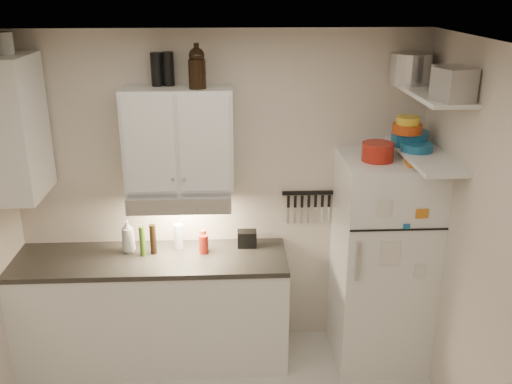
{
  "coord_description": "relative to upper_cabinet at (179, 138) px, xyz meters",
  "views": [
    {
      "loc": [
        0.07,
        -2.78,
        2.9
      ],
      "look_at": [
        0.25,
        0.9,
        1.55
      ],
      "focal_mm": 40.0,
      "sensor_mm": 36.0,
      "label": 1
    }
  ],
  "objects": [
    {
      "name": "bowl_orange",
      "position": [
        1.66,
        -0.15,
        0.09
      ],
      "size": [
        0.22,
        0.22,
        0.06
      ],
      "primitive_type": "cylinder",
      "color": "#BE4211",
      "rests_on": "bowl_teal"
    },
    {
      "name": "shelf_hi",
      "position": [
        1.75,
        -0.31,
        0.38
      ],
      "size": [
        0.3,
        0.95,
        0.03
      ],
      "primitive_type": "cube",
      "color": "white",
      "rests_on": "right_wall"
    },
    {
      "name": "fridge",
      "position": [
        1.55,
        -0.18,
        -0.98
      ],
      "size": [
        0.7,
        0.68,
        1.7
      ],
      "primitive_type": "cube",
      "color": "white",
      "rests_on": "floor"
    },
    {
      "name": "base_cabinet",
      "position": [
        -0.25,
        -0.14,
        -1.39
      ],
      "size": [
        2.1,
        0.6,
        0.88
      ],
      "primitive_type": "cube",
      "color": "white",
      "rests_on": "floor"
    },
    {
      "name": "bowl_teal",
      "position": [
        1.7,
        -0.09,
        0.0
      ],
      "size": [
        0.27,
        0.27,
        0.11
      ],
      "primitive_type": "cylinder",
      "color": "#175A83",
      "rests_on": "shelf_lo"
    },
    {
      "name": "clear_bottle",
      "position": [
        -0.04,
        0.01,
        -0.8
      ],
      "size": [
        0.09,
        0.09,
        0.21
      ],
      "primitive_type": "cylinder",
      "rotation": [
        0.0,
        0.0,
        -0.37
      ],
      "color": "silver",
      "rests_on": "countertop"
    },
    {
      "name": "growler_a",
      "position": [
        0.15,
        -0.05,
        0.52
      ],
      "size": [
        0.16,
        0.16,
        0.29
      ],
      "primitive_type": null,
      "rotation": [
        0.0,
        0.0,
        -0.41
      ],
      "color": "black",
      "rests_on": "upper_cabinet"
    },
    {
      "name": "growler_b",
      "position": [
        0.16,
        0.0,
        0.5
      ],
      "size": [
        0.13,
        0.13,
        0.24
      ],
      "primitive_type": null,
      "rotation": [
        0.0,
        0.0,
        -0.42
      ],
      "color": "black",
      "rests_on": "upper_cabinet"
    },
    {
      "name": "back_wall",
      "position": [
        0.3,
        0.18,
        -0.53
      ],
      "size": [
        3.2,
        0.02,
        2.6
      ],
      "primitive_type": "cube",
      "color": "beige",
      "rests_on": "ground"
    },
    {
      "name": "knife_strip",
      "position": [
        1.0,
        0.15,
        -0.51
      ],
      "size": [
        0.42,
        0.02,
        0.03
      ],
      "primitive_type": "cube",
      "color": "black",
      "rests_on": "back_wall"
    },
    {
      "name": "red_jar",
      "position": [
        0.16,
        -0.08,
        -0.83
      ],
      "size": [
        0.09,
        0.09,
        0.15
      ],
      "primitive_type": "cylinder",
      "rotation": [
        0.0,
        0.0,
        0.35
      ],
      "color": "#A51E13",
      "rests_on": "countertop"
    },
    {
      "name": "spice_jar",
      "position": [
        1.65,
        -0.25,
        -0.07
      ],
      "size": [
        0.07,
        0.07,
        0.1
      ],
      "primitive_type": "cylinder",
      "rotation": [
        0.0,
        0.0,
        -0.19
      ],
      "color": "silver",
      "rests_on": "fridge"
    },
    {
      "name": "oil_bottle",
      "position": [
        -0.31,
        -0.1,
        -0.78
      ],
      "size": [
        0.05,
        0.05,
        0.24
      ],
      "primitive_type": "cylinder",
      "rotation": [
        0.0,
        0.0,
        0.1
      ],
      "color": "#3E6419",
      "rests_on": "countertop"
    },
    {
      "name": "thermos_b",
      "position": [
        -0.14,
        0.07,
        0.49
      ],
      "size": [
        0.1,
        0.1,
        0.24
      ],
      "primitive_type": "cylinder",
      "rotation": [
        0.0,
        0.0,
        -0.31
      ],
      "color": "black",
      "rests_on": "upper_cabinet"
    },
    {
      "name": "stock_pot",
      "position": [
        1.69,
        -0.01,
        0.5
      ],
      "size": [
        0.38,
        0.38,
        0.22
      ],
      "primitive_type": "cylinder",
      "rotation": [
        0.0,
        0.0,
        0.3
      ],
      "color": "silver",
      "rests_on": "shelf_hi"
    },
    {
      "name": "side_cabinet",
      "position": [
        -1.14,
        -0.14,
        0.12
      ],
      "size": [
        0.33,
        0.55,
        1.0
      ],
      "primitive_type": "cube",
      "color": "white",
      "rests_on": "left_wall"
    },
    {
      "name": "side_jar",
      "position": [
        -1.12,
        -0.12,
        0.7
      ],
      "size": [
        0.13,
        0.13,
        0.15
      ],
      "primitive_type": "cylinder",
      "rotation": [
        0.0,
        0.0,
        0.21
      ],
      "color": "silver",
      "rests_on": "side_cabinet"
    },
    {
      "name": "book_stack",
      "position": [
        1.71,
        -0.31,
        -0.09
      ],
      "size": [
        0.2,
        0.24,
        0.07
      ],
      "primitive_type": "cube",
      "rotation": [
        0.0,
        0.0,
        -0.12
      ],
      "color": "orange",
      "rests_on": "fridge"
    },
    {
      "name": "caddy",
      "position": [
        0.5,
        0.02,
        -0.84
      ],
      "size": [
        0.15,
        0.11,
        0.13
      ],
      "primitive_type": "cube",
      "rotation": [
        0.0,
        0.0,
        -0.01
      ],
      "color": "black",
      "rests_on": "countertop"
    },
    {
      "name": "right_wall",
      "position": [
        1.91,
        -1.33,
        -0.53
      ],
      "size": [
        0.02,
        3.0,
        2.6
      ],
      "primitive_type": "cube",
      "color": "beige",
      "rests_on": "ground"
    },
    {
      "name": "bowl_yellow",
      "position": [
        1.66,
        -0.15,
        0.15
      ],
      "size": [
        0.17,
        0.17,
        0.05
      ],
      "primitive_type": "cylinder",
      "color": "yellow",
      "rests_on": "bowl_orange"
    },
    {
      "name": "countertop",
      "position": [
        -0.25,
        -0.14,
        -0.93
      ],
      "size": [
        2.1,
        0.62,
        0.04
      ],
      "primitive_type": "cube",
      "color": "#2C2A26",
      "rests_on": "base_cabinet"
    },
    {
      "name": "thermos_a",
      "position": [
        -0.06,
        0.08,
        0.5
      ],
      "size": [
        0.1,
        0.1,
        0.24
      ],
      "primitive_type": "cylinder",
      "rotation": [
        0.0,
        0.0,
        -0.26
      ],
      "color": "black",
      "rests_on": "upper_cabinet"
    },
    {
      "name": "pepper_mill",
      "position": [
        0.15,
        -0.04,
        -0.82
      ],
      "size": [
        0.06,
        0.06,
        0.17
      ],
      "primitive_type": "cylinder",
      "rotation": [
        0.0,
        0.0,
        -0.05
      ],
      "color": "brown",
      "rests_on": "countertop"
    },
    {
      "name": "tin_a",
      "position": [
        1.82,
        -0.42,
        0.48
      ],
      "size": [
        0.2,
        0.18,
        0.19
      ],
      "primitive_type": "cube",
      "rotation": [
        0.0,
        0.0,
        0.06
      ],
      "color": "#AAAAAD",
      "rests_on": "shelf_hi"
    },
    {
      "name": "ceiling",
      "position": [
        0.3,
        -1.33,
        0.78
      ],
      "size": [
        3.2,
        3.0,
        0.02
      ],
      "primitive_type": "cube",
      "color": "white",
      "rests_on": "ground"
    },
    {
      "name": "soap_bottle",
      "position": [
        -0.43,
        -0.03,
        -0.75
      ],
      "size": [
        0.14,
        0.14,
        0.3
      ],
      "primitive_type": "imported",
      "rotation": [
        0.0,
        0.0,
        -0.18
      ],
      "color": "white",
      "rests_on": "countertop"
    },
    {
      "name": "plates",
      "position": [
        1.71,
        -0.25,
        -0.02
      ],
      "size": [
        0.3,
        0.3,
        0.06
      ],
      "primitive_type": "cylinder",
      "rotation": [
        0.0,
        0.0,
        -0.4
      ],
      "color": "#175A83",
      "rests_on": "shelf_lo"
    },
    {
      "name": "upper_cabinet",
      "position": [
        0.0,
        0.0,
        0.0
      ],
      "size": [
        0.8,
        0.33,
        0.75
      ],
      "primitive_type": "cube",
      "color": "white",
      "rests_on": "back_wall"
    },
    {
      "name": "vinegar_bottle",
      "position": [
        -0.23,
        -0.07,
        -0.78
      ],
      "size": [
        0.07,
        0.07,
        0.24
      ],
      "primitive_type": "cylinder",
      "rotation": [
        0.0,
        0.0,
        -0.41
      ],
      "color": "black",
      "rests_on": "countertop"
    },
    {
      "name": "shelf_lo",
      "position": [
        1.75,
        -0.31,
        -0.07
      ],
      "size": [
        0.3,
        0.95,
        0.03
      ],
      "primitive_type": "cube",
      "color": "white",
      "rests_on": "right_wall"
    },
    {
      "name": "range_hood",
      "position": [
        0.0,
        -0.06,
        -0.44
      ],
      "size": [
        0.76,
        0.46,
        0.12
      ],
      "primitive_type": "cube",
      "color": "silver",
      "rests_on": "back_wall"
    },
    {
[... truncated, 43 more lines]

